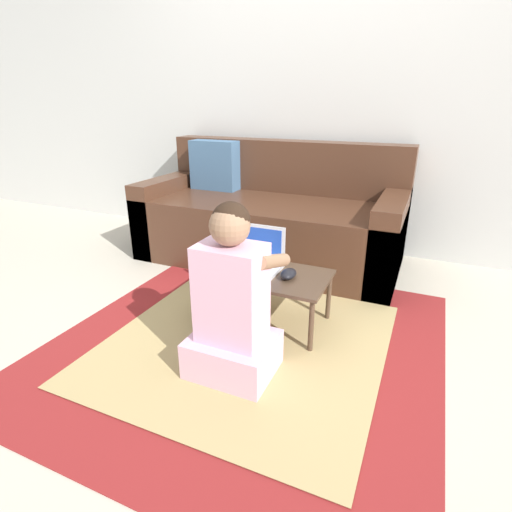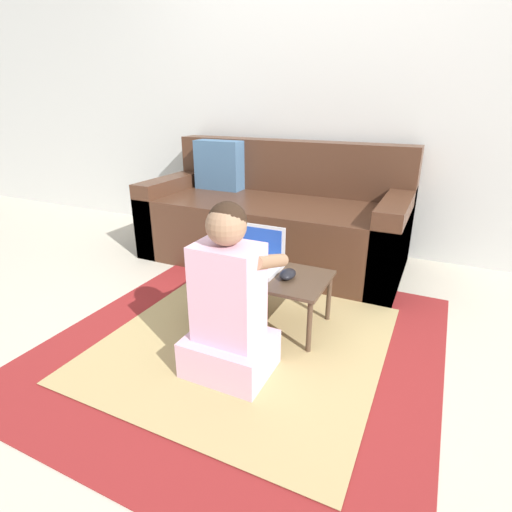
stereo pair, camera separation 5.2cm
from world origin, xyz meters
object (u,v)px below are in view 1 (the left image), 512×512
Objects in this scene: couch at (270,219)px; person_seated at (232,306)px; laptop at (255,262)px; laptop_desk at (264,278)px; computer_mouse at (288,274)px.

person_seated is at bearing -74.46° from couch.
laptop is at bearing -72.92° from couch.
person_seated is (0.04, -0.42, 0.06)m from laptop_desk.
couch reaches higher than person_seated.
couch reaches higher than laptop_desk.
couch is at bearing 107.08° from laptop.
computer_mouse is at bearing 77.50° from person_seated.
laptop_desk is 0.14m from computer_mouse.
couch is 2.79× the size of laptop_desk.
couch is 1.34m from person_seated.
laptop is 0.47m from person_seated.
person_seated is at bearing -84.66° from laptop_desk.
laptop_desk is at bearing -69.84° from couch.
computer_mouse is at bearing -12.90° from laptop.
person_seated is at bearing -102.50° from computer_mouse.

